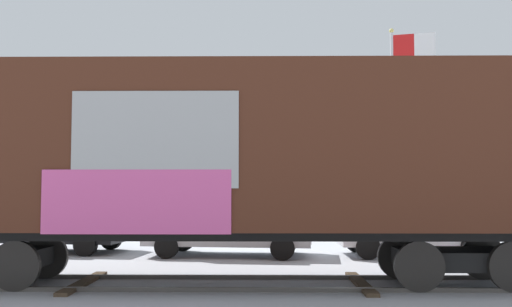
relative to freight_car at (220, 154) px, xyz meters
name	(u,v)px	position (x,y,z in m)	size (l,w,h in m)	color
ground_plane	(181,284)	(-0.76, 0.00, -2.55)	(260.00, 260.00, 0.00)	#B2B5BC
track	(82,283)	(-2.68, -0.14, -2.51)	(59.99, 4.85, 0.08)	#4C4742
freight_car	(220,154)	(0.00, 0.00, 0.00)	(13.21, 3.58, 4.40)	#472316
flagpole	(402,98)	(5.62, 10.67, 2.77)	(1.68, 0.46, 8.05)	silver
hillside	(278,156)	(-0.81, 70.44, 3.97)	(147.59, 30.57, 17.81)	silver
parked_car_black	(46,224)	(-5.88, 5.29, -1.73)	(4.83, 2.27, 1.58)	black
parked_car_silver	(227,224)	(-0.40, 4.74, -1.67)	(4.64, 2.18, 1.77)	#B7BABF
parked_car_white	(408,226)	(4.63, 5.00, -1.73)	(4.14, 2.13, 1.66)	silver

